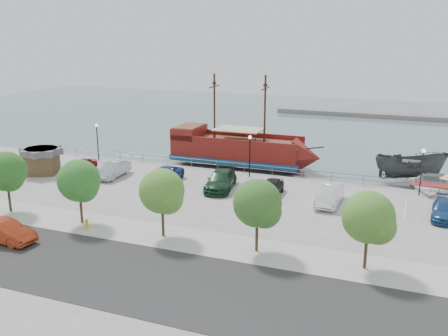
% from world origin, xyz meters
% --- Properties ---
extents(ground, '(160.00, 160.00, 0.00)m').
position_xyz_m(ground, '(0.00, 0.00, -1.00)').
color(ground, slate).
extents(land_slab, '(100.00, 58.00, 1.20)m').
position_xyz_m(land_slab, '(0.00, -21.00, -0.60)').
color(land_slab, gray).
rests_on(land_slab, ground).
extents(street, '(100.00, 8.00, 0.04)m').
position_xyz_m(street, '(0.00, -16.00, 0.01)').
color(street, '#302F2F').
rests_on(street, land_slab).
extents(sidewalk, '(100.00, 4.00, 0.05)m').
position_xyz_m(sidewalk, '(0.00, -10.00, 0.01)').
color(sidewalk, beige).
rests_on(sidewalk, land_slab).
extents(seawall_railing, '(50.00, 0.06, 1.00)m').
position_xyz_m(seawall_railing, '(0.00, 7.80, 0.53)').
color(seawall_railing, slate).
rests_on(seawall_railing, land_slab).
extents(far_shore, '(40.00, 3.00, 0.80)m').
position_xyz_m(far_shore, '(10.00, 55.00, -0.60)').
color(far_shore, gray).
rests_on(far_shore, ground).
extents(pirate_ship, '(17.58, 5.00, 11.06)m').
position_xyz_m(pirate_ship, '(-2.62, 13.57, 0.85)').
color(pirate_ship, maroon).
rests_on(pirate_ship, ground).
extents(patrol_boat, '(7.92, 4.95, 2.87)m').
position_xyz_m(patrol_boat, '(15.08, 14.08, 0.44)').
color(patrol_boat, '#424445').
rests_on(patrol_boat, ground).
extents(speedboat, '(6.37, 8.45, 1.65)m').
position_xyz_m(speedboat, '(17.17, 9.67, -0.17)').
color(speedboat, white).
rests_on(speedboat, ground).
extents(dock_west, '(6.37, 2.22, 0.36)m').
position_xyz_m(dock_west, '(-13.74, 9.20, -0.82)').
color(dock_west, gray).
rests_on(dock_west, ground).
extents(dock_mid, '(7.71, 2.87, 0.43)m').
position_xyz_m(dock_mid, '(7.35, 9.20, -0.78)').
color(dock_mid, gray).
rests_on(dock_mid, ground).
extents(dock_east, '(6.95, 3.45, 0.38)m').
position_xyz_m(dock_east, '(14.93, 9.20, -0.81)').
color(dock_east, '#6A6457').
rests_on(dock_east, ground).
extents(shed, '(4.20, 4.20, 2.65)m').
position_xyz_m(shed, '(-20.38, 0.13, 1.41)').
color(shed, brown).
rests_on(shed, land_slab).
extents(street_sedan, '(4.75, 1.95, 1.53)m').
position_xyz_m(street_sedan, '(-10.80, -14.84, 0.77)').
color(street_sedan, '#B53617').
rests_on(street_sedan, street).
extents(fire_hydrant, '(0.26, 0.26, 0.76)m').
position_xyz_m(fire_hydrant, '(-6.98, -10.80, 0.42)').
color(fire_hydrant, '#EECB00').
rests_on(fire_hydrant, sidewalk).
extents(lamp_post_left, '(0.36, 0.36, 4.28)m').
position_xyz_m(lamp_post_left, '(-18.00, 6.50, 2.94)').
color(lamp_post_left, black).
rests_on(lamp_post_left, land_slab).
extents(lamp_post_mid, '(0.36, 0.36, 4.28)m').
position_xyz_m(lamp_post_mid, '(0.00, 6.50, 2.94)').
color(lamp_post_mid, black).
rests_on(lamp_post_mid, land_slab).
extents(lamp_post_right, '(0.36, 0.36, 4.28)m').
position_xyz_m(lamp_post_right, '(16.00, 6.50, 2.94)').
color(lamp_post_right, black).
rests_on(lamp_post_right, land_slab).
extents(tree_b, '(3.30, 3.20, 5.00)m').
position_xyz_m(tree_b, '(-14.85, -10.07, 3.30)').
color(tree_b, '#473321').
rests_on(tree_b, sidewalk).
extents(tree_c, '(3.30, 3.20, 5.00)m').
position_xyz_m(tree_c, '(-7.85, -10.07, 3.30)').
color(tree_c, '#473321').
rests_on(tree_c, sidewalk).
extents(tree_d, '(3.30, 3.20, 5.00)m').
position_xyz_m(tree_d, '(-0.85, -10.07, 3.30)').
color(tree_d, '#473321').
rests_on(tree_d, sidewalk).
extents(tree_e, '(3.30, 3.20, 5.00)m').
position_xyz_m(tree_e, '(6.15, -10.07, 3.30)').
color(tree_e, '#473321').
rests_on(tree_e, sidewalk).
extents(tree_f, '(3.30, 3.20, 5.00)m').
position_xyz_m(tree_f, '(13.15, -10.07, 3.30)').
color(tree_f, '#473321').
rests_on(tree_f, sidewalk).
extents(parked_car_a, '(1.63, 3.98, 1.35)m').
position_xyz_m(parked_car_a, '(-16.94, 1.95, 0.67)').
color(parked_car_a, maroon).
rests_on(parked_car_a, land_slab).
extents(parked_car_b, '(1.94, 4.79, 1.55)m').
position_xyz_m(parked_car_b, '(-12.83, 1.61, 0.77)').
color(parked_car_b, '#ABB0B9').
rests_on(parked_car_b, land_slab).
extents(parked_car_c, '(2.36, 5.05, 1.40)m').
position_xyz_m(parked_car_c, '(-7.23, 1.86, 0.70)').
color(parked_car_c, navy).
rests_on(parked_car_c, land_slab).
extents(parked_car_d, '(3.28, 6.05, 1.66)m').
position_xyz_m(parked_car_d, '(-1.26, 1.85, 0.83)').
color(parked_car_d, '#173A23').
rests_on(parked_car_d, land_slab).
extents(parked_car_e, '(1.78, 4.26, 1.44)m').
position_xyz_m(parked_car_e, '(3.62, 1.70, 0.72)').
color(parked_car_e, black).
rests_on(parked_car_e, land_slab).
extents(parked_car_f, '(1.80, 5.01, 1.64)m').
position_xyz_m(parked_car_f, '(8.88, 1.25, 0.82)').
color(parked_car_f, white).
rests_on(parked_car_f, land_slab).
extents(parked_car_h, '(2.17, 4.80, 1.37)m').
position_xyz_m(parked_car_h, '(17.90, 1.24, 0.68)').
color(parked_car_h, navy).
rests_on(parked_car_h, land_slab).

